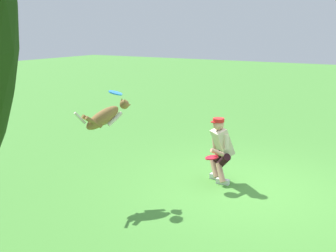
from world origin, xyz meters
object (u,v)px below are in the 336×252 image
Objects in this scene: person at (221,148)px; frisbee_flying at (115,93)px; frisbee_held at (212,157)px; dog at (105,116)px.

person is 5.25× the size of frisbee_flying.
person is at bearing -91.35° from frisbee_held.
dog is 4.08× the size of frisbee_held.
person is at bearing -18.69° from dog.
frisbee_held is (0.01, 0.39, -0.09)m from person.
dog is at bearing 58.22° from frisbee_flying.
dog is 0.45m from frisbee_flying.
frisbee_held is at bearing 38.35° from person.
frisbee_held is at bearing -141.91° from frisbee_flying.
person reaches higher than frisbee_held.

